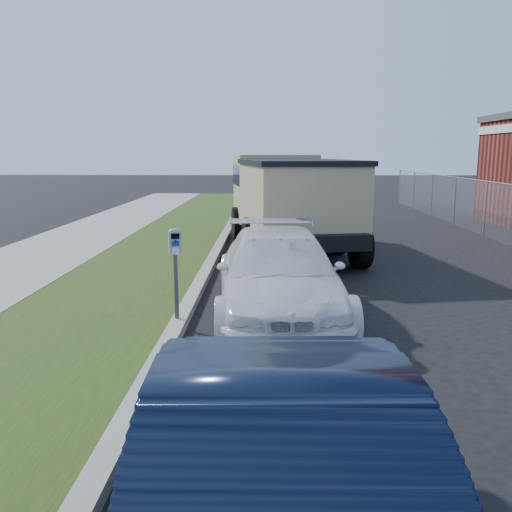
{
  "coord_description": "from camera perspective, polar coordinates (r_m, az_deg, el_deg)",
  "views": [
    {
      "loc": [
        -1.2,
        -8.04,
        2.73
      ],
      "look_at": [
        -1.4,
        1.0,
        1.0
      ],
      "focal_mm": 38.0,
      "sensor_mm": 36.0,
      "label": 1
    }
  ],
  "objects": [
    {
      "name": "white_wagon",
      "position": [
        9.01,
        2.45,
        -2.07
      ],
      "size": [
        2.28,
        5.06,
        1.44
      ],
      "primitive_type": "imported",
      "rotation": [
        0.0,
        0.0,
        0.05
      ],
      "color": "silver",
      "rests_on": "ground"
    },
    {
      "name": "dump_truck",
      "position": [
        15.36,
        3.41,
        6.22
      ],
      "size": [
        3.67,
        7.13,
        2.67
      ],
      "rotation": [
        0.0,
        0.0,
        0.17
      ],
      "color": "black",
      "rests_on": "ground"
    },
    {
      "name": "parking_meter",
      "position": [
        8.47,
        -8.5,
        0.22
      ],
      "size": [
        0.23,
        0.18,
        1.45
      ],
      "rotation": [
        0.0,
        0.0,
        0.29
      ],
      "color": "#3F4247",
      "rests_on": "ground"
    },
    {
      "name": "ground",
      "position": [
        8.57,
        9.34,
        -7.89
      ],
      "size": [
        120.0,
        120.0,
        0.0
      ],
      "primitive_type": "plane",
      "color": "black",
      "rests_on": "ground"
    },
    {
      "name": "streetside",
      "position": [
        11.26,
        -21.62,
        -3.61
      ],
      "size": [
        6.12,
        50.0,
        0.15
      ],
      "color": "gray",
      "rests_on": "ground"
    }
  ]
}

